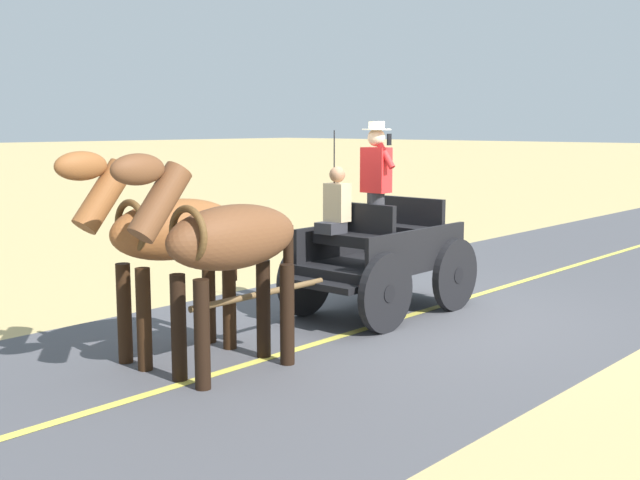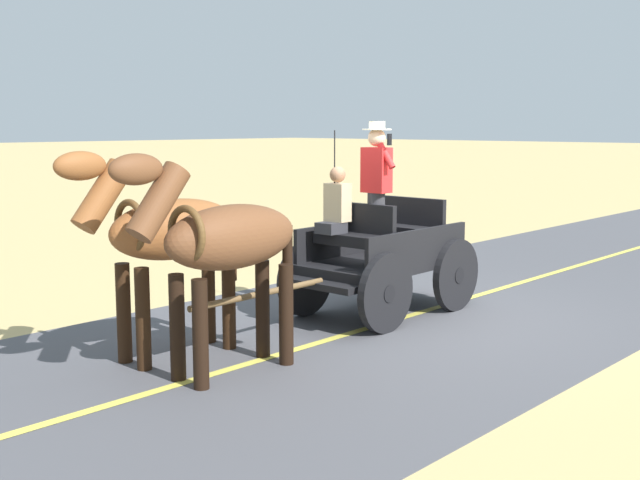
{
  "view_description": "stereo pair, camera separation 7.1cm",
  "coord_description": "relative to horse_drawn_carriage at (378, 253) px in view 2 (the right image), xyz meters",
  "views": [
    {
      "loc": [
        -5.86,
        8.34,
        2.46
      ],
      "look_at": [
        0.39,
        1.4,
        1.1
      ],
      "focal_mm": 44.6,
      "sensor_mm": 36.0,
      "label": 1
    },
    {
      "loc": [
        -5.91,
        8.29,
        2.46
      ],
      "look_at": [
        0.39,
        1.4,
        1.1
      ],
      "focal_mm": 44.6,
      "sensor_mm": 36.0,
      "label": 2
    }
  ],
  "objects": [
    {
      "name": "horse_drawn_carriage",
      "position": [
        0.0,
        0.0,
        0.0
      ],
      "size": [
        1.44,
        4.5,
        2.5
      ],
      "color": "black",
      "rests_on": "ground"
    },
    {
      "name": "horse_off_side",
      "position": [
        0.42,
        3.03,
        0.51
      ],
      "size": [
        0.63,
        2.13,
        2.21
      ],
      "color": "brown",
      "rests_on": "ground"
    },
    {
      "name": "horse_near_side",
      "position": [
        -0.47,
        3.02,
        0.51
      ],
      "size": [
        0.61,
        2.13,
        2.21
      ],
      "color": "brown",
      "rests_on": "ground"
    },
    {
      "name": "ground_plane",
      "position": [
        -0.38,
        -0.29,
        -0.82
      ],
      "size": [
        200.0,
        200.0,
        0.0
      ],
      "primitive_type": "plane",
      "color": "tan"
    },
    {
      "name": "road_surface",
      "position": [
        -0.38,
        -0.29,
        -0.81
      ],
      "size": [
        5.59,
        160.0,
        0.01
      ],
      "primitive_type": "cube",
      "color": "#4C4C51",
      "rests_on": "ground"
    },
    {
      "name": "road_centre_stripe",
      "position": [
        -0.38,
        -0.29,
        -0.81
      ],
      "size": [
        0.12,
        160.0,
        0.0
      ],
      "primitive_type": "cube",
      "color": "#DBCC4C",
      "rests_on": "road_surface"
    }
  ]
}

